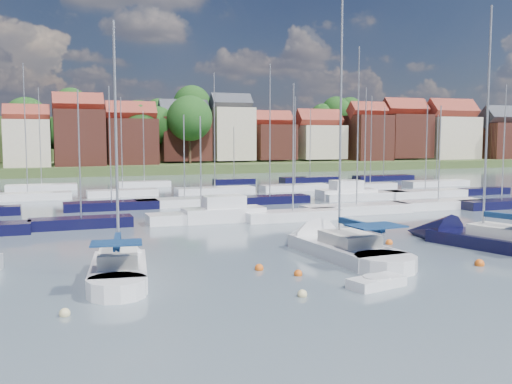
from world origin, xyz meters
name	(u,v)px	position (x,y,z in m)	size (l,w,h in m)	color
ground	(217,197)	(0.00, 40.00, 0.00)	(260.00, 260.00, 0.00)	#4D5C69
sailboat_left	(119,267)	(-16.15, 3.56, 0.36)	(4.22, 10.70, 14.21)	white
sailboat_centre	(329,246)	(-2.85, 5.14, 0.35)	(4.24, 13.19, 17.59)	white
sailboat_navy	(469,239)	(7.29, 4.10, 0.35)	(6.55, 12.80, 17.10)	black
tender	(376,282)	(-4.78, -3.51, 0.24)	(3.10, 1.96, 0.62)	white
buoy_a	(65,316)	(-19.12, -2.99, 0.00)	(0.45, 0.45, 0.45)	beige
buoy_b	(302,297)	(-8.85, -3.75, 0.00)	(0.45, 0.45, 0.45)	beige
buoy_c	(298,276)	(-7.38, -0.08, 0.00)	(0.45, 0.45, 0.45)	#D85914
buoy_d	(479,266)	(3.25, -1.50, 0.00)	(0.55, 0.55, 0.55)	#D85914
buoy_e	(389,244)	(2.12, 5.86, 0.00)	(0.50, 0.50, 0.50)	#D85914
buoy_g	(259,270)	(-8.85, 1.83, 0.00)	(0.48, 0.48, 0.48)	#D85914
buoy_h	(473,242)	(8.15, 4.68, 0.00)	(0.42, 0.42, 0.42)	beige
marina_field	(245,197)	(1.91, 35.15, 0.43)	(79.62, 41.41, 15.93)	white
far_shore_town	(130,147)	(2.23, 132.67, 4.61)	(212.46, 90.00, 22.27)	#3D4D26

